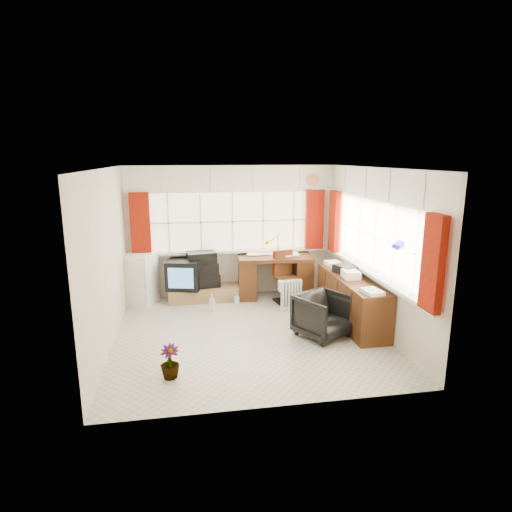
{
  "coord_description": "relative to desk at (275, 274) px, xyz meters",
  "views": [
    {
      "loc": [
        -0.93,
        -6.07,
        2.66
      ],
      "look_at": [
        0.21,
        0.55,
        1.09
      ],
      "focal_mm": 30.0,
      "sensor_mm": 36.0,
      "label": 1
    }
  ],
  "objects": [
    {
      "name": "crt_tv",
      "position": [
        -1.72,
        0.02,
        0.07
      ],
      "size": [
        0.72,
        0.68,
        0.55
      ],
      "color": "black",
      "rests_on": "tv_bench"
    },
    {
      "name": "curtains",
      "position": [
        0.15,
        -0.77,
        1.0
      ],
      "size": [
        3.83,
        3.83,
        1.15
      ],
      "color": "#9C1908",
      "rests_on": "room_walls"
    },
    {
      "name": "room_walls",
      "position": [
        -0.78,
        -1.69,
        1.05
      ],
      "size": [
        4.0,
        4.0,
        4.0
      ],
      "color": "beige",
      "rests_on": "ground"
    },
    {
      "name": "window_back",
      "position": [
        -0.78,
        0.25,
        0.49
      ],
      "size": [
        3.7,
        0.12,
        3.6
      ],
      "color": "#F7EFC4",
      "rests_on": "room_walls"
    },
    {
      "name": "radiator",
      "position": [
        0.12,
        -0.8,
        -0.23
      ],
      "size": [
        0.38,
        0.18,
        0.55
      ],
      "color": "white",
      "rests_on": "ground"
    },
    {
      "name": "desk",
      "position": [
        0.0,
        0.0,
        0.0
      ],
      "size": [
        1.47,
        0.82,
        0.85
      ],
      "color": "#4C2812",
      "rests_on": "ground"
    },
    {
      "name": "spray_bottle_b",
      "position": [
        -0.79,
        -0.29,
        -0.35
      ],
      "size": [
        0.1,
        0.1,
        0.2
      ],
      "primitive_type": "imported",
      "rotation": [
        0.0,
        0.0,
        0.06
      ],
      "color": "#8BD0C8",
      "rests_on": "ground"
    },
    {
      "name": "window_right",
      "position": [
        1.17,
        -1.69,
        0.49
      ],
      "size": [
        0.12,
        3.7,
        3.6
      ],
      "color": "#F7EFC4",
      "rests_on": "room_walls"
    },
    {
      "name": "hifi_stack",
      "position": [
        -1.4,
        0.1,
        0.11
      ],
      "size": [
        0.69,
        0.49,
        0.67
      ],
      "color": "black",
      "rests_on": "tv_bench"
    },
    {
      "name": "task_chair",
      "position": [
        0.12,
        -0.27,
        0.05
      ],
      "size": [
        0.46,
        0.48,
        0.95
      ],
      "color": "black",
      "rests_on": "ground"
    },
    {
      "name": "desk_lamp",
      "position": [
        0.03,
        -0.1,
        0.67
      ],
      "size": [
        0.15,
        0.13,
        0.44
      ],
      "color": "yellow",
      "rests_on": "desk"
    },
    {
      "name": "mini_fridge",
      "position": [
        -2.54,
        0.03,
        0.01
      ],
      "size": [
        0.71,
        0.71,
        0.93
      ],
      "color": "white",
      "rests_on": "ground"
    },
    {
      "name": "file_tray",
      "position": [
        0.97,
        -1.19,
        0.36
      ],
      "size": [
        0.42,
        0.47,
        0.13
      ],
      "primitive_type": "cube",
      "rotation": [
        0.0,
        0.0,
        0.38
      ],
      "color": "black",
      "rests_on": "credenza"
    },
    {
      "name": "flower_vase",
      "position": [
        -1.93,
        -2.86,
        -0.24
      ],
      "size": [
        0.26,
        0.26,
        0.42
      ],
      "primitive_type": "imported",
      "rotation": [
        0.0,
        0.0,
        -0.1
      ],
      "color": "black",
      "rests_on": "ground"
    },
    {
      "name": "office_chair",
      "position": [
        0.32,
        -1.98,
        -0.12
      ],
      "size": [
        0.97,
        0.98,
        0.66
      ],
      "primitive_type": "imported",
      "rotation": [
        0.0,
        0.0,
        0.51
      ],
      "color": "black",
      "rests_on": "ground"
    },
    {
      "name": "spray_bottle_a",
      "position": [
        -1.26,
        -0.6,
        -0.3
      ],
      "size": [
        0.15,
        0.15,
        0.31
      ],
      "primitive_type": "imported",
      "rotation": [
        0.0,
        0.0,
        0.29
      ],
      "color": "silver",
      "rests_on": "ground"
    },
    {
      "name": "tv_bench",
      "position": [
        -1.33,
        0.03,
        -0.33
      ],
      "size": [
        1.4,
        0.5,
        0.25
      ],
      "primitive_type": "cube",
      "color": "#9F754F",
      "rests_on": "ground"
    },
    {
      "name": "ground",
      "position": [
        -0.78,
        -1.69,
        -0.45
      ],
      "size": [
        4.0,
        4.0,
        0.0
      ],
      "primitive_type": "plane",
      "color": "beige",
      "rests_on": "ground"
    },
    {
      "name": "overhead_cabinets",
      "position": [
        0.2,
        -0.71,
        1.8
      ],
      "size": [
        3.98,
        3.98,
        0.48
      ],
      "color": "white",
      "rests_on": "room_walls"
    },
    {
      "name": "credenza",
      "position": [
        0.95,
        -1.49,
        -0.06
      ],
      "size": [
        0.5,
        2.0,
        0.85
      ],
      "color": "#4C2812",
      "rests_on": "ground"
    }
  ]
}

